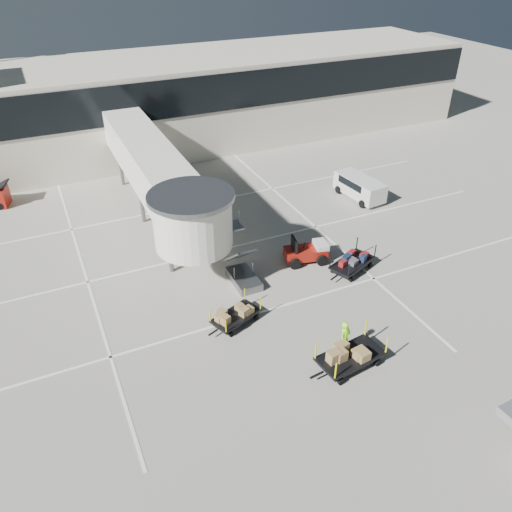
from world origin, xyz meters
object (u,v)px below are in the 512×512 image
object	(u,v)px
baggage_tug	(307,252)
ground_worker	(345,338)
suitcase_cart	(352,263)
box_cart_far	(237,315)
box_cart_near	(351,357)
minivan	(359,186)

from	to	relation	value
baggage_tug	ground_worker	world-z (taller)	ground_worker
suitcase_cart	box_cart_far	distance (m)	8.52
box_cart_near	ground_worker	xyz separation A→B (m)	(0.20, 0.92, 0.37)
box_cart_near	baggage_tug	bearing A→B (deg)	66.71
box_cart_near	box_cart_far	distance (m)	6.50
suitcase_cart	minivan	world-z (taller)	minivan
box_cart_near	ground_worker	distance (m)	1.01
baggage_tug	box_cart_far	bearing A→B (deg)	-137.72
suitcase_cart	box_cart_near	world-z (taller)	box_cart_near
minivan	baggage_tug	bearing A→B (deg)	-148.56
baggage_tug	box_cart_near	xyz separation A→B (m)	(-2.65, -9.00, -0.04)
suitcase_cart	ground_worker	distance (m)	7.45
box_cart_near	minivan	world-z (taller)	minivan
ground_worker	minivan	xyz separation A→B (m)	(10.73, 14.36, 0.03)
ground_worker	minivan	bearing A→B (deg)	30.33
baggage_tug	ground_worker	xyz separation A→B (m)	(-2.45, -8.09, 0.33)
suitcase_cart	ground_worker	bearing A→B (deg)	-148.90
ground_worker	minivan	world-z (taller)	ground_worker
baggage_tug	minivan	world-z (taller)	baggage_tug
suitcase_cart	box_cart_far	xyz separation A→B (m)	(-8.38, -1.54, -0.03)
baggage_tug	box_cart_near	size ratio (longest dim) A/B	0.70
box_cart_near	ground_worker	world-z (taller)	ground_worker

